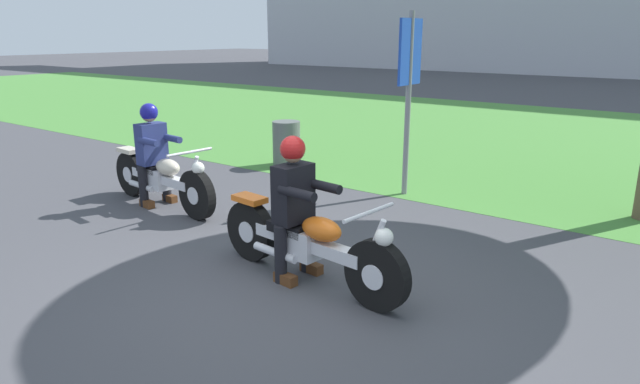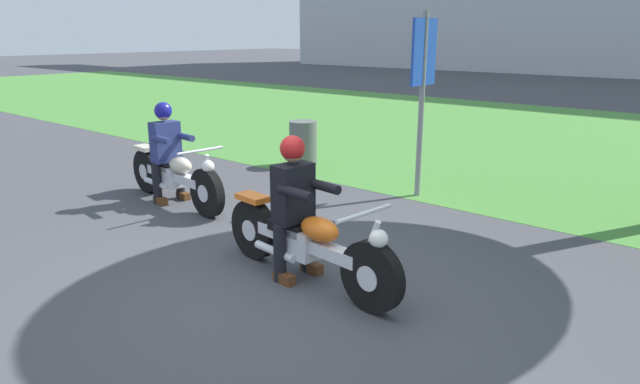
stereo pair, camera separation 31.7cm
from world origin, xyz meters
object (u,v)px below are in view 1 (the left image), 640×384
motorcycle_follow (162,179)px  sign_banner (409,76)px  rider_follow (152,146)px  rider_lead (295,197)px  trash_can (286,143)px  motorcycle_lead (308,244)px

motorcycle_follow → sign_banner: (2.37, 2.53, 1.33)m
rider_follow → sign_banner: size_ratio=0.54×
rider_lead → rider_follow: 3.17m
trash_can → sign_banner: bearing=-8.7°
rider_follow → sign_banner: sign_banner is taller
motorcycle_follow → trash_can: (-0.24, 2.93, 0.00)m
motorcycle_lead → rider_follow: rider_follow is taller
rider_follow → motorcycle_lead: bearing=-6.9°
motorcycle_lead → rider_lead: size_ratio=1.63×
rider_follow → sign_banner: 3.69m
rider_lead → sign_banner: bearing=105.6°
rider_lead → sign_banner: 3.41m
motorcycle_follow → trash_can: motorcycle_follow is taller
motorcycle_lead → sign_banner: bearing=108.4°
motorcycle_follow → sign_banner: size_ratio=0.87×
motorcycle_lead → trash_can: 4.95m
motorcycle_lead → motorcycle_follow: 3.17m
rider_lead → motorcycle_follow: bearing=172.4°
motorcycle_lead → rider_follow: 3.37m
motorcycle_lead → sign_banner: size_ratio=0.88×
trash_can → sign_banner: 2.95m
rider_follow → sign_banner: (2.54, 2.51, 0.91)m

